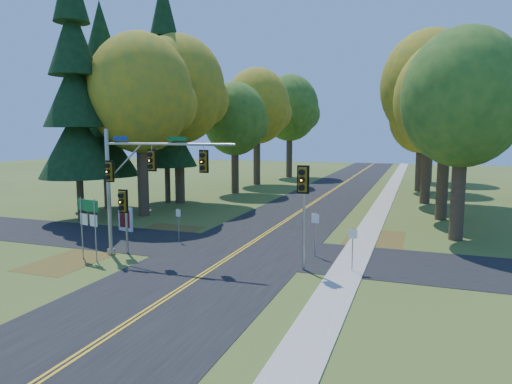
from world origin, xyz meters
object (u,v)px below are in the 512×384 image
(route_sign_cluster, at_px, (88,217))
(info_kiosk, at_px, (126,219))
(traffic_mast, at_px, (137,176))
(east_signal_pole, at_px, (303,191))

(route_sign_cluster, relative_size, info_kiosk, 1.98)
(traffic_mast, bearing_deg, info_kiosk, 130.10)
(east_signal_pole, distance_m, route_sign_cluster, 11.06)
(traffic_mast, distance_m, route_sign_cluster, 3.24)
(east_signal_pole, relative_size, info_kiosk, 3.10)
(traffic_mast, relative_size, route_sign_cluster, 2.30)
(east_signal_pole, distance_m, info_kiosk, 14.37)
(traffic_mast, relative_size, info_kiosk, 4.56)
(east_signal_pole, bearing_deg, info_kiosk, 161.69)
(info_kiosk, bearing_deg, route_sign_cluster, -58.22)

